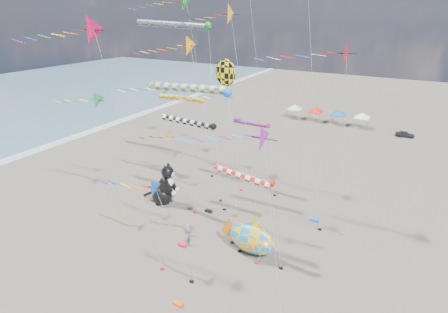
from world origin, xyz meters
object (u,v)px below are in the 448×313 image
Objects in this scene: person_adult at (189,230)px; parked_car at (405,134)px; fish_inflatable at (252,238)px; child_green at (237,241)px; child_blue at (189,241)px; cat_inflatable at (163,184)px.

parked_car is (18.69, 48.92, -0.16)m from person_adult.
child_green is (-1.95, 0.68, -1.40)m from fish_inflatable.
child_blue is at bearing -131.20° from child_green.
fish_inflatable is at bearing -15.97° from child_blue.
person_adult reaches higher than child_blue.
fish_inflatable is 2.50m from child_green.
parked_car is at bearing 25.75° from person_adult.
person_adult is at bearing 92.48° from child_blue.
parked_car is at bearing 94.84° from child_green.
cat_inflatable is 51.44m from parked_car.
person_adult is 1.72m from child_blue.
child_green is 0.36× the size of parked_car.
parked_car is (13.12, 47.83, -0.03)m from child_green.
person_adult is at bearing -44.23° from cat_inflatable.
cat_inflatable is 15.01m from fish_inflatable.
cat_inflatable is at bearing 112.19° from child_blue.
fish_inflatable is at bearing 0.95° from child_green.
child_green is 5.24m from child_blue.
fish_inflatable is (14.45, -3.96, -0.86)m from cat_inflatable.
cat_inflatable is 4.96× the size of child_blue.
person_adult is at bearing 153.37° from parked_car.
child_green is (5.56, 1.09, -0.13)m from person_adult.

